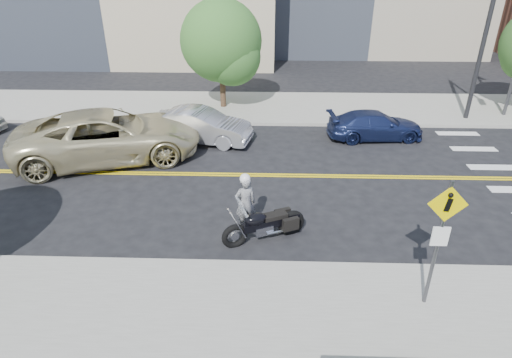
{
  "coord_description": "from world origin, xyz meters",
  "views": [
    {
      "loc": [
        0.73,
        -13.52,
        6.88
      ],
      "look_at": [
        0.38,
        -2.61,
        1.2
      ],
      "focal_mm": 30.0,
      "sensor_mm": 36.0,
      "label": 1
    }
  ],
  "objects": [
    {
      "name": "motorcycle",
      "position": [
        0.65,
        -3.87,
        0.71
      ],
      "size": [
        2.4,
        1.58,
        1.41
      ],
      "primitive_type": null,
      "rotation": [
        0.0,
        0.0,
        0.42
      ],
      "color": "black",
      "rests_on": "ground"
    },
    {
      "name": "parked_car_blue",
      "position": [
        5.21,
        3.66,
        0.58
      ],
      "size": [
        4.14,
        2.01,
        1.16
      ],
      "primitive_type": "imported",
      "rotation": [
        0.0,
        0.0,
        1.67
      ],
      "color": "navy",
      "rests_on": "ground"
    },
    {
      "name": "sidewalk_far",
      "position": [
        0.0,
        7.5,
        0.07
      ],
      "size": [
        60.0,
        5.0,
        0.15
      ],
      "primitive_type": "cube",
      "color": "#9E9B91",
      "rests_on": "ground_plane"
    },
    {
      "name": "ground_plane",
      "position": [
        0.0,
        0.0,
        0.0
      ],
      "size": [
        120.0,
        120.0,
        0.0
      ],
      "primitive_type": "plane",
      "color": "black",
      "rests_on": "ground"
    },
    {
      "name": "tree_far_a",
      "position": [
        -1.6,
        7.39,
        3.35
      ],
      "size": [
        3.87,
        3.87,
        5.29
      ],
      "rotation": [
        0.0,
        0.0,
        0.38
      ],
      "color": "#382619",
      "rests_on": "ground"
    },
    {
      "name": "parked_car_silver",
      "position": [
        -2.11,
        3.02,
        0.7
      ],
      "size": [
        4.44,
        2.32,
        1.39
      ],
      "primitive_type": "imported",
      "rotation": [
        0.0,
        0.0,
        1.36
      ],
      "color": "#ACADB4",
      "rests_on": "ground"
    },
    {
      "name": "suv",
      "position": [
        -5.26,
        1.21,
        0.94
      ],
      "size": [
        7.36,
        5.0,
        1.87
      ],
      "primitive_type": "imported",
      "rotation": [
        0.0,
        0.0,
        1.88
      ],
      "color": "beige",
      "rests_on": "ground"
    },
    {
      "name": "traffic_light",
      "position": [
        10.0,
        5.08,
        4.67
      ],
      "size": [
        0.28,
        4.5,
        7.0
      ],
      "color": "black",
      "rests_on": "sidewalk_far"
    },
    {
      "name": "sidewalk_near",
      "position": [
        0.0,
        -7.5,
        0.07
      ],
      "size": [
        60.0,
        5.0,
        0.15
      ],
      "primitive_type": "cube",
      "color": "#9E9B91",
      "rests_on": "ground_plane"
    },
    {
      "name": "pedestrian_sign",
      "position": [
        4.2,
        -6.31,
        1.96
      ],
      "size": [
        0.78,
        0.08,
        3.0
      ],
      "color": "#4C4C51",
      "rests_on": "sidewalk_near"
    },
    {
      "name": "motorcyclist",
      "position": [
        0.11,
        -3.35,
        0.86
      ],
      "size": [
        0.69,
        0.56,
        1.73
      ],
      "rotation": [
        0.0,
        0.0,
        3.47
      ],
      "color": "silver",
      "rests_on": "ground"
    }
  ]
}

